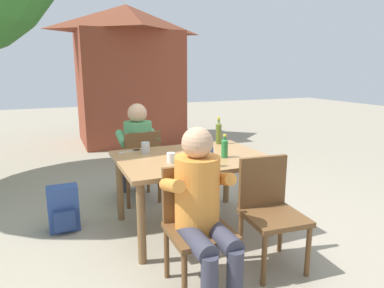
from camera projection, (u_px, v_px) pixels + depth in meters
ground_plane at (192, 226)px, 3.44m from camera, size 24.00×24.00×0.00m
dining_table at (192, 165)px, 3.30m from camera, size 1.42×1.06×0.74m
chair_far_left at (140, 163)px, 3.96m from camera, size 0.48×0.48×0.87m
chair_near_left at (195, 220)px, 2.47m from camera, size 0.44×0.44×0.87m
chair_near_right at (269, 206)px, 2.71m from camera, size 0.47×0.47×0.87m
person_in_white_shirt at (137, 147)px, 4.02m from camera, size 0.47×0.61×1.18m
person_in_plaid_shirt at (202, 204)px, 2.33m from camera, size 0.47×0.61×1.18m
bottle_green at (225, 147)px, 3.21m from camera, size 0.06×0.06×0.22m
bottle_blue at (209, 154)px, 2.90m from camera, size 0.06×0.06×0.25m
bottle_olive at (219, 132)px, 3.79m from camera, size 0.06×0.06×0.30m
cup_steel at (146, 148)px, 3.39m from camera, size 0.08×0.08×0.11m
cup_white at (171, 158)px, 3.04m from camera, size 0.07×0.07×0.09m
table_knife at (131, 151)px, 3.47m from camera, size 0.24×0.09×0.01m
backpack_by_near_side at (64, 209)px, 3.33m from camera, size 0.29×0.24×0.45m
brick_kiosk at (128, 72)px, 7.26m from camera, size 2.36×1.91×2.86m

